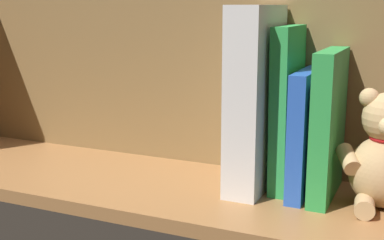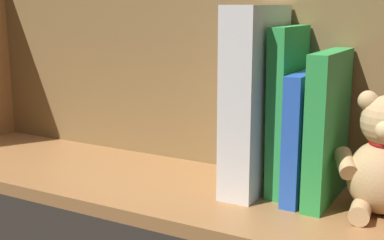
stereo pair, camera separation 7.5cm
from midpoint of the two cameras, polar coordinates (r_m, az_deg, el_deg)
The scene contains 6 objects.
ground_plane at distance 89.85cm, azimuth -2.42°, elevation -7.64°, with size 116.15×29.86×2.20cm, color #9E6B3D.
shelf_back_panel at distance 96.60cm, azimuth 0.84°, elevation 5.68°, with size 116.15×1.50×36.74cm, color olive.
book_6 at distance 83.00cm, azimuth 12.03°, elevation -0.53°, with size 2.98×15.40×22.98cm, color green.
book_7 at distance 84.33cm, azimuth 9.68°, elevation -1.36°, with size 2.58×14.99×19.72cm, color blue.
book_8 at distance 85.67cm, azimuth 7.78°, elevation 1.20°, with size 2.71×12.49×26.38cm, color green.
dictionary_thick_white at distance 84.98cm, azimuth 4.33°, elevation 2.27°, with size 5.40×16.24×29.56cm, color silver.
Camera 1 is at (-34.51, 77.15, 29.63)cm, focal length 49.43 mm.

